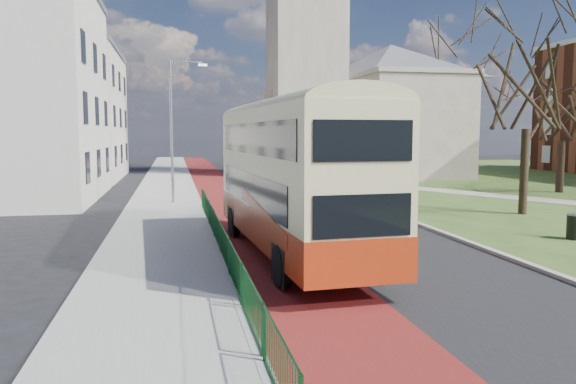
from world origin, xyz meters
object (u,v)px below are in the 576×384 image
object	(u,v)px
streetlamp	(174,123)
winter_tree_near	(529,60)
winter_tree_far	(564,100)
bus	(292,170)
litter_bin	(575,226)

from	to	relation	value
streetlamp	winter_tree_near	world-z (taller)	winter_tree_near
streetlamp	winter_tree_far	world-z (taller)	winter_tree_far
streetlamp	winter_tree_far	xyz separation A→B (m)	(25.67, 1.11, 1.69)
streetlamp	winter_tree_far	bearing A→B (deg)	2.47
streetlamp	bus	bearing A→B (deg)	-75.68
bus	winter_tree_near	distance (m)	15.61
winter_tree_near	bus	bearing A→B (deg)	-152.44
streetlamp	winter_tree_far	distance (m)	25.75
winter_tree_far	winter_tree_near	bearing A→B (deg)	-134.95
winter_tree_near	winter_tree_far	bearing A→B (deg)	45.05
bus	winter_tree_near	xyz separation A→B (m)	(13.20, 6.89, 4.71)
streetlamp	litter_bin	xyz separation A→B (m)	(14.77, -14.06, -4.06)
winter_tree_near	winter_tree_far	distance (m)	12.46
litter_bin	winter_tree_near	bearing A→B (deg)	71.49
streetlamp	winter_tree_near	size ratio (longest dim) A/B	0.74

